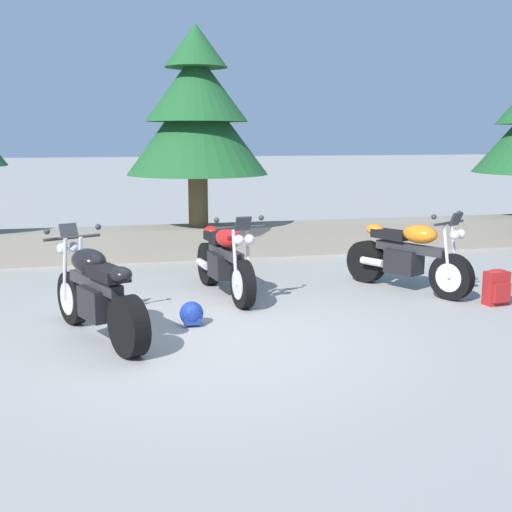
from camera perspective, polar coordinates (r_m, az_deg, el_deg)
ground_plane at (r=7.14m, az=-4.25°, el=-7.14°), size 120.00×120.00×0.00m
stone_wall at (r=11.73m, az=-7.79°, el=1.19°), size 36.00×0.80×0.55m
motorcycle_black_near_left at (r=7.18m, az=-13.81°, el=-3.31°), size 1.08×1.94×1.18m
motorcycle_red_centre at (r=8.83m, az=-2.75°, el=-0.43°), size 0.74×2.06×1.18m
motorcycle_orange_far_right at (r=9.36m, az=13.26°, el=-0.07°), size 1.18×1.88×1.18m
rider_backpack at (r=8.95m, az=20.41°, el=-2.52°), size 0.32×0.29×0.47m
rider_helmet at (r=7.55m, az=-5.68°, el=-5.10°), size 0.28×0.28×0.28m
pine_tree_mid_left at (r=11.63m, az=-5.24°, el=12.47°), size 2.49×2.49×3.50m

